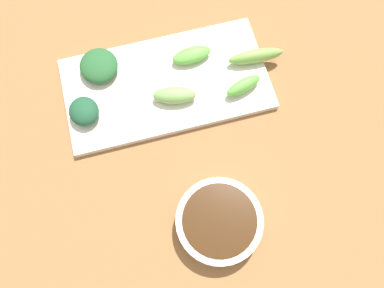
% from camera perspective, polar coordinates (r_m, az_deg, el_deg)
% --- Properties ---
extents(tabletop, '(2.10, 2.10, 0.02)m').
position_cam_1_polar(tabletop, '(0.61, 0.71, -0.76)').
color(tabletop, brown).
rests_on(tabletop, ground).
extents(sauce_bowl, '(0.12, 0.12, 0.04)m').
position_cam_1_polar(sauce_bowl, '(0.56, 4.39, -11.23)').
color(sauce_bowl, silver).
rests_on(sauce_bowl, tabletop).
extents(serving_plate, '(0.17, 0.33, 0.01)m').
position_cam_1_polar(serving_plate, '(0.64, -3.81, 8.80)').
color(serving_plate, silver).
rests_on(serving_plate, tabletop).
extents(broccoli_stalk_0, '(0.04, 0.07, 0.02)m').
position_cam_1_polar(broccoli_stalk_0, '(0.61, -2.59, 7.19)').
color(broccoli_stalk_0, '#76A657').
rests_on(broccoli_stalk_0, serving_plate).
extents(broccoli_leafy_1, '(0.06, 0.06, 0.03)m').
position_cam_1_polar(broccoli_leafy_1, '(0.62, -15.65, 4.66)').
color(broccoli_leafy_1, '#1D4C31').
rests_on(broccoli_leafy_1, serving_plate).
extents(broccoli_leafy_2, '(0.07, 0.06, 0.03)m').
position_cam_1_polar(broccoli_leafy_2, '(0.65, -13.60, 11.14)').
color(broccoli_leafy_2, '#24582C').
rests_on(broccoli_leafy_2, serving_plate).
extents(broccoli_stalk_3, '(0.04, 0.06, 0.03)m').
position_cam_1_polar(broccoli_stalk_3, '(0.62, 7.59, 8.53)').
color(broccoli_stalk_3, '#60B745').
rests_on(broccoli_stalk_3, serving_plate).
extents(broccoli_stalk_4, '(0.03, 0.07, 0.02)m').
position_cam_1_polar(broccoli_stalk_4, '(0.64, -0.07, 12.97)').
color(broccoli_stalk_4, '#60AF42').
rests_on(broccoli_stalk_4, serving_plate).
extents(broccoli_stalk_5, '(0.03, 0.09, 0.03)m').
position_cam_1_polar(broccoli_stalk_5, '(0.65, 9.37, 12.65)').
color(broccoli_stalk_5, '#74A247').
rests_on(broccoli_stalk_5, serving_plate).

